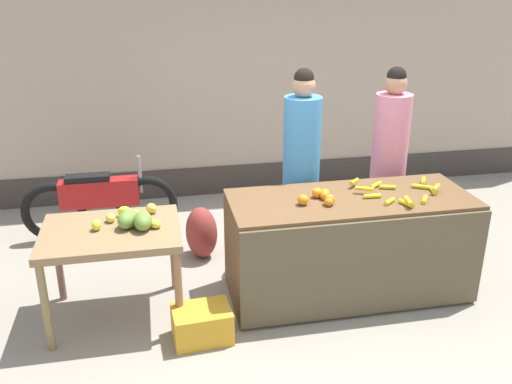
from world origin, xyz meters
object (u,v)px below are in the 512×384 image
Objects in this scene: produce_crate at (202,324)px; produce_sack at (202,232)px; vendor_woman_blue_shirt at (301,168)px; vendor_woman_pink_shirt at (389,162)px; parked_motorcycle at (100,202)px.

produce_sack is at bearing 83.91° from produce_crate.
vendor_woman_blue_shirt is 1.01× the size of vendor_woman_pink_shirt.
vendor_woman_blue_shirt reaches higher than produce_crate.
vendor_woman_pink_shirt reaches higher than produce_crate.
parked_motorcycle is (-2.81, 0.82, -0.53)m from vendor_woman_pink_shirt.
vendor_woman_blue_shirt is 1.73m from produce_crate.
vendor_woman_blue_shirt is 1.16× the size of parked_motorcycle.
produce_crate is at bearing -66.86° from parked_motorcycle.
produce_crate is 1.34m from produce_sack.
vendor_woman_blue_shirt reaches higher than produce_sack.
vendor_woman_blue_shirt is at bearing -14.18° from produce_sack.
vendor_woman_blue_shirt is 3.58× the size of produce_sack.
vendor_woman_blue_shirt reaches higher than vendor_woman_pink_shirt.
vendor_woman_blue_shirt is 1.17m from produce_sack.
produce_crate is (0.85, -1.98, -0.27)m from parked_motorcycle.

